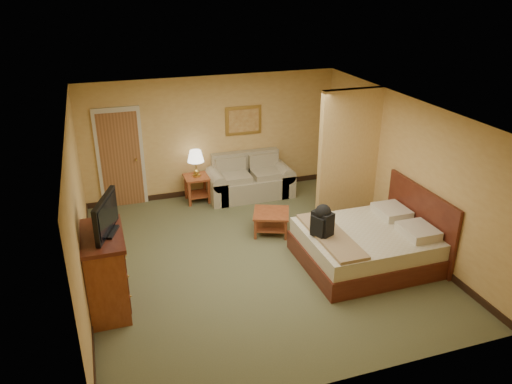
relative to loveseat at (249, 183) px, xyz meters
name	(u,v)px	position (x,y,z in m)	size (l,w,h in m)	color
floor	(257,258)	(-0.69, -2.58, -0.30)	(6.00, 6.00, 0.00)	brown
ceiling	(257,110)	(-0.69, -2.58, 2.30)	(6.00, 6.00, 0.00)	white
back_wall	(213,137)	(-0.69, 0.42, 1.00)	(5.50, 0.02, 2.60)	tan
left_wall	(78,212)	(-3.44, -2.58, 1.00)	(0.02, 6.00, 2.60)	tan
right_wall	(403,170)	(2.06, -2.58, 1.00)	(0.02, 6.00, 2.60)	tan
partition	(348,157)	(1.46, -1.65, 1.00)	(1.20, 0.15, 2.60)	tan
door	(121,159)	(-2.64, 0.39, 0.73)	(0.94, 0.16, 2.10)	beige
baseboard	(215,190)	(-0.69, 0.41, -0.24)	(5.50, 0.02, 0.12)	black
loveseat	(249,183)	(0.00, 0.00, 0.00)	(1.84, 0.85, 0.93)	tan
side_table	(197,185)	(-1.15, 0.07, 0.08)	(0.52, 0.52, 0.57)	brown
table_lamp	(196,157)	(-1.15, 0.07, 0.71)	(0.35, 0.35, 0.57)	#B89643
coffee_table	(271,218)	(-0.13, -1.77, 0.00)	(0.85, 0.85, 0.42)	brown
wall_picture	(244,121)	(0.00, 0.40, 1.30)	(0.81, 0.04, 0.63)	#B78E3F
dresser	(106,271)	(-3.17, -3.21, 0.31)	(0.60, 1.14, 1.22)	brown
tv	(106,217)	(-3.07, -3.21, 1.17)	(0.35, 0.84, 0.53)	black
bed	(372,244)	(1.12, -3.27, 0.03)	(2.23, 1.89, 1.22)	#4B1B11
backpack	(323,220)	(0.21, -3.21, 0.59)	(0.33, 0.39, 0.56)	black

